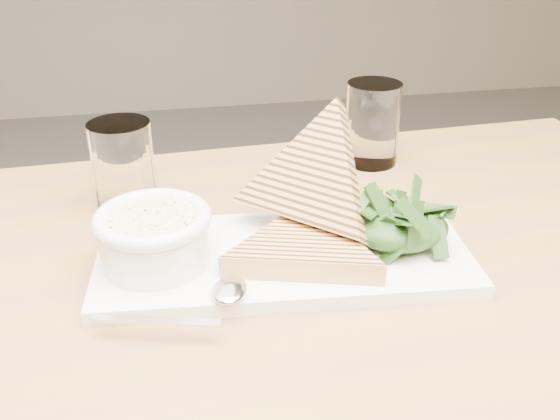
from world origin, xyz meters
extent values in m
cube|color=#8E5E3B|center=(-0.09, 0.12, 0.75)|extent=(1.18, 0.82, 0.04)
cylinder|color=#8E5E3B|center=(0.43, 0.45, 0.36)|extent=(0.06, 0.06, 0.73)
cube|color=white|center=(-0.05, 0.19, 0.78)|extent=(0.38, 0.19, 0.01)
cylinder|color=white|center=(-0.17, 0.19, 0.80)|extent=(0.10, 0.10, 0.04)
cylinder|color=beige|center=(-0.17, 0.19, 0.83)|extent=(0.09, 0.09, 0.01)
torus|color=white|center=(-0.17, 0.19, 0.83)|extent=(0.11, 0.11, 0.01)
ellipsoid|color=black|center=(0.07, 0.18, 0.80)|extent=(0.10, 0.08, 0.04)
ellipsoid|color=silver|center=(-0.11, 0.12, 0.79)|extent=(0.04, 0.05, 0.01)
cube|color=silver|center=(-0.17, 0.09, 0.79)|extent=(0.11, 0.04, 0.00)
cylinder|color=white|center=(-0.20, 0.34, 0.82)|extent=(0.07, 0.07, 0.11)
cylinder|color=white|center=(0.11, 0.42, 0.82)|extent=(0.07, 0.07, 0.11)
camera|label=1|loc=(-0.15, -0.33, 1.11)|focal=40.00mm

